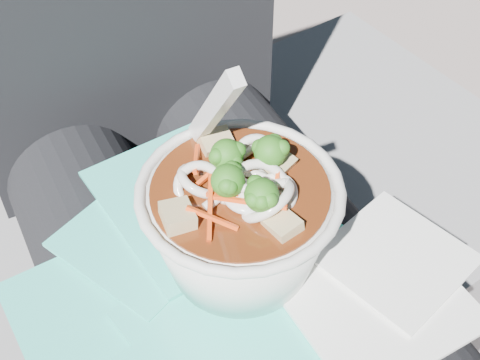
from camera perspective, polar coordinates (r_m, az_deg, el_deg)
name	(u,v)px	position (r m, az deg, el deg)	size (l,w,h in m)	color
stone_ledge	(187,333)	(0.98, -4.57, -12.89)	(1.00, 0.50, 0.44)	slate
lap	(232,298)	(0.66, -0.66, -10.01)	(0.32, 0.48, 0.15)	black
person_body	(192,214)	(0.69, -4.15, -2.95)	(0.34, 0.94, 0.98)	black
plastic_bag	(211,275)	(0.58, -2.45, -8.11)	(0.31, 0.38, 0.01)	#30C9B5
napkins	(381,285)	(0.57, 11.98, -8.74)	(0.18, 0.16, 0.01)	white
udon_bowl	(240,217)	(0.54, 0.03, -3.15)	(0.19, 0.19, 0.20)	silver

